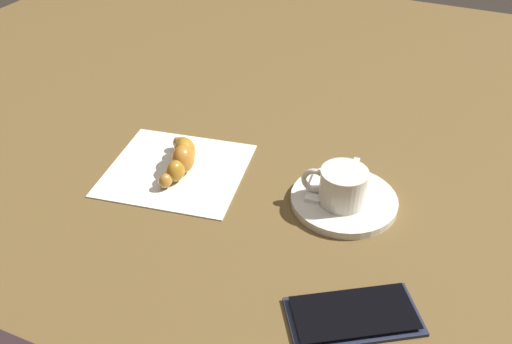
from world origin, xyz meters
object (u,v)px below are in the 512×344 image
Objects in this scene: espresso_cup at (342,186)px; teaspoon at (346,192)px; croissant at (181,157)px; saucer at (344,200)px; napkin at (175,171)px; cell_phone at (354,315)px; sugar_packet at (317,187)px.

teaspoon is at bearing 79.94° from espresso_cup.
croissant reaches higher than teaspoon.
croissant is (-0.24, -0.03, 0.01)m from teaspoon.
espresso_cup reaches higher than croissant.
saucer is 0.24m from croissant.
saucer is 0.25m from napkin.
napkin is at bearing -125.73° from croissant.
croissant is 0.34m from cell_phone.
saucer is 1.27× the size of croissant.
sugar_packet is at bearing 9.65° from napkin.
saucer is 0.92× the size of cell_phone.
teaspoon is at bearing 9.65° from napkin.
cell_phone reaches higher than napkin.
saucer is 1.12× the size of teaspoon.
saucer is at bearing 7.72° from napkin.
teaspoon reaches higher than sugar_packet.
napkin is at bearing -170.35° from teaspoon.
croissant is at bearing -89.53° from sugar_packet.
teaspoon is at bearing 109.39° from cell_phone.
croissant is (-0.24, -0.01, -0.01)m from espresso_cup.
croissant reaches higher than saucer.
saucer is 0.03m from espresso_cup.
croissant is at bearing -176.41° from espresso_cup.
espresso_cup is at bearing 3.59° from croissant.
saucer reaches higher than cell_phone.
saucer is 1.64× the size of espresso_cup.
espresso_cup reaches higher than cell_phone.
cell_phone is (0.07, -0.17, -0.03)m from espresso_cup.
teaspoon is 0.65× the size of napkin.
teaspoon reaches higher than cell_phone.
cell_phone is (0.11, -0.18, -0.01)m from sugar_packet.
sugar_packet is 0.57× the size of croissant.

